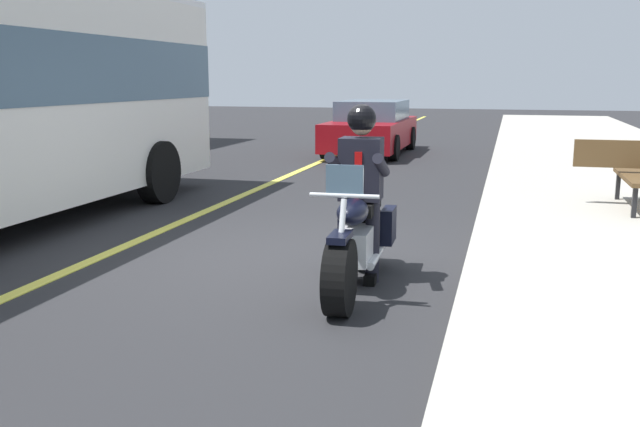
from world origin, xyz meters
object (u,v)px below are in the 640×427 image
object	(u,v)px
rider_main	(361,178)
car_silver	(372,128)
motorcycle_main	(357,241)
bench_sidewalk	(640,169)

from	to	relation	value
rider_main	car_silver	world-z (taller)	rider_main
motorcycle_main	car_silver	size ratio (longest dim) A/B	0.48
motorcycle_main	bench_sidewalk	bearing A→B (deg)	144.07
car_silver	bench_sidewalk	distance (m)	9.28
motorcycle_main	rider_main	world-z (taller)	rider_main
motorcycle_main	bench_sidewalk	world-z (taller)	motorcycle_main
car_silver	bench_sidewalk	size ratio (longest dim) A/B	2.55
rider_main	car_silver	distance (m)	11.96
car_silver	rider_main	bearing A→B (deg)	10.56
rider_main	bench_sidewalk	size ratio (longest dim) A/B	0.97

